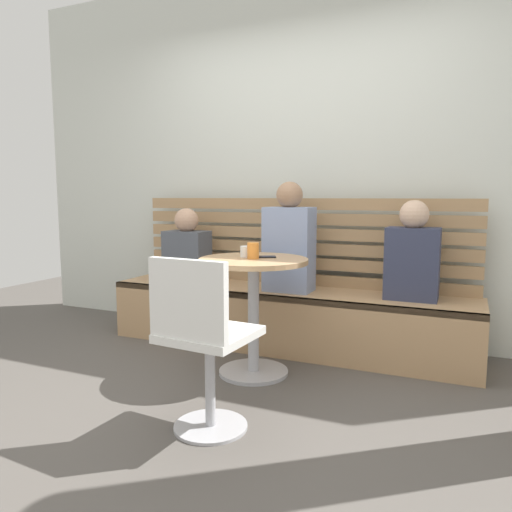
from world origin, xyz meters
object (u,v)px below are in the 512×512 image
(person_adult, at_px, (289,242))
(person_child_left, at_px, (413,256))
(white_chair, at_px, (202,339))
(person_child_middle, at_px, (187,250))
(phone_on_table, at_px, (265,257))
(booth_bench, at_px, (285,318))
(cup_tumbler_orange, at_px, (253,251))
(cafe_table, at_px, (253,293))
(cup_ceramic_white, at_px, (247,252))

(person_adult, distance_m, person_child_left, 0.85)
(person_adult, bearing_deg, white_chair, -87.31)
(person_child_middle, height_order, phone_on_table, person_child_middle)
(booth_bench, height_order, person_child_left, person_child_left)
(person_adult, bearing_deg, booth_bench, 137.80)
(person_adult, xyz_separation_m, person_child_middle, (-0.88, 0.04, -0.10))
(booth_bench, xyz_separation_m, cup_tumbler_orange, (0.01, -0.60, 0.57))
(cafe_table, relative_size, person_child_middle, 1.26)
(person_adult, bearing_deg, person_child_left, 4.20)
(person_adult, distance_m, cup_tumbler_orange, 0.57)
(white_chair, bearing_deg, person_adult, 92.69)
(white_chair, relative_size, person_child_left, 1.29)
(phone_on_table, bearing_deg, white_chair, 157.58)
(cup_tumbler_orange, xyz_separation_m, phone_on_table, (0.04, 0.09, -0.05))
(person_child_left, bearing_deg, cup_ceramic_white, -149.15)
(person_adult, bearing_deg, cup_ceramic_white, -101.61)
(person_adult, distance_m, person_child_middle, 0.89)
(booth_bench, height_order, phone_on_table, phone_on_table)
(cafe_table, distance_m, phone_on_table, 0.24)
(person_child_left, xyz_separation_m, phone_on_table, (-0.84, -0.54, 0.01))
(cafe_table, bearing_deg, cup_ceramic_white, 145.64)
(cafe_table, xyz_separation_m, person_adult, (0.04, 0.55, 0.28))
(white_chair, relative_size, person_adult, 1.08)
(cafe_table, height_order, cup_ceramic_white, cup_ceramic_white)
(booth_bench, bearing_deg, cup_tumbler_orange, -89.38)
(white_chair, relative_size, person_child_middle, 1.45)
(cafe_table, xyz_separation_m, cup_ceramic_white, (-0.06, 0.04, 0.26))
(cafe_table, relative_size, phone_on_table, 5.29)
(person_child_middle, distance_m, cup_ceramic_white, 0.95)
(white_chair, xyz_separation_m, person_adult, (-0.06, 1.36, 0.33))
(white_chair, distance_m, phone_on_table, 0.93)
(cafe_table, height_order, person_adult, person_adult)
(cup_tumbler_orange, bearing_deg, white_chair, -83.26)
(person_child_middle, bearing_deg, person_child_left, 0.69)
(cafe_table, xyz_separation_m, white_chair, (0.10, -0.81, -0.05))
(person_child_left, bearing_deg, booth_bench, -178.11)
(person_child_middle, bearing_deg, white_chair, -55.97)
(person_adult, height_order, person_child_left, person_adult)
(person_adult, xyz_separation_m, cup_ceramic_white, (-0.10, -0.50, -0.02))
(cafe_table, height_order, cup_tumbler_orange, cup_tumbler_orange)
(person_adult, height_order, cup_tumbler_orange, person_adult)
(person_child_left, height_order, cup_tumbler_orange, person_child_left)
(person_child_left, xyz_separation_m, cup_tumbler_orange, (-0.87, -0.63, 0.06))
(person_child_left, bearing_deg, person_child_middle, -179.31)
(cafe_table, distance_m, person_child_middle, 1.04)
(booth_bench, xyz_separation_m, white_chair, (0.10, -1.39, 0.24))
(person_child_left, distance_m, person_child_middle, 1.73)
(booth_bench, distance_m, person_child_middle, 0.97)
(person_child_left, bearing_deg, phone_on_table, -147.09)
(cafe_table, relative_size, cup_tumbler_orange, 7.40)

